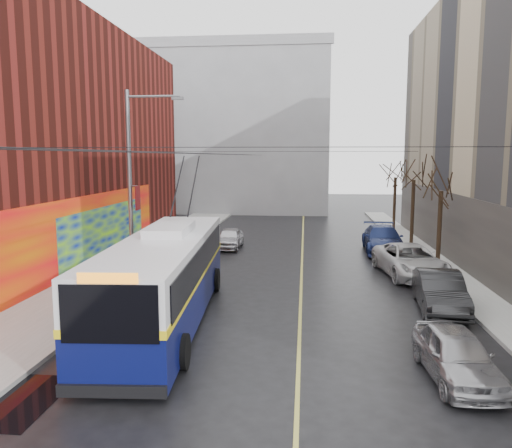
{
  "coord_description": "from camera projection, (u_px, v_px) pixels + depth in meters",
  "views": [
    {
      "loc": [
        1.62,
        -11.97,
        6.07
      ],
      "look_at": [
        -0.56,
        10.23,
        3.04
      ],
      "focal_mm": 35.0,
      "sensor_mm": 36.0,
      "label": 1
    }
  ],
  "objects": [
    {
      "name": "sidewalk_right",
      "position": [
        459.0,
        283.0,
        23.73
      ],
      "size": [
        2.0,
        60.0,
        0.15
      ],
      "primitive_type": "cube",
      "color": "gray",
      "rests_on": "ground"
    },
    {
      "name": "sidewalk_left",
      "position": [
        114.0,
        275.0,
        25.38
      ],
      "size": [
        4.0,
        60.0,
        0.15
      ],
      "primitive_type": "cube",
      "color": "gray",
      "rests_on": "ground"
    },
    {
      "name": "streetlight_pole",
      "position": [
        133.0,
        184.0,
        22.58
      ],
      "size": [
        2.65,
        0.6,
        9.0
      ],
      "color": "slate",
      "rests_on": "ground"
    },
    {
      "name": "tree_far",
      "position": [
        396.0,
        168.0,
        40.79
      ],
      "size": [
        3.2,
        3.2,
        6.57
      ],
      "color": "black",
      "rests_on": "ground"
    },
    {
      "name": "tree_mid",
      "position": [
        414.0,
        169.0,
        33.88
      ],
      "size": [
        3.2,
        3.2,
        6.68
      ],
      "color": "black",
      "rests_on": "ground"
    },
    {
      "name": "catenary_wires",
      "position": [
        228.0,
        153.0,
        26.75
      ],
      "size": [
        18.0,
        60.0,
        0.22
      ],
      "color": "black"
    },
    {
      "name": "ground",
      "position": [
        239.0,
        395.0,
        12.78
      ],
      "size": [
        140.0,
        140.0,
        0.0
      ],
      "primitive_type": "plane",
      "color": "black",
      "rests_on": "ground"
    },
    {
      "name": "lane_line",
      "position": [
        302.0,
        272.0,
        26.44
      ],
      "size": [
        0.12,
        50.0,
        0.01
      ],
      "primitive_type": "cube",
      "color": "#BFB74C",
      "rests_on": "ground"
    },
    {
      "name": "trolleybus",
      "position": [
        165.0,
        276.0,
        18.31
      ],
      "size": [
        3.66,
        13.03,
        6.11
      ],
      "rotation": [
        0.0,
        0.0,
        0.07
      ],
      "color": "#080D41",
      "rests_on": "ground"
    },
    {
      "name": "pedestrian_a",
      "position": [
        77.0,
        287.0,
        19.78
      ],
      "size": [
        0.53,
        0.66,
        1.56
      ],
      "primitive_type": "imported",
      "rotation": [
        0.0,
        0.0,
        1.26
      ],
      "color": "black",
      "rests_on": "sidewalk_left"
    },
    {
      "name": "pigeons_flying",
      "position": [
        196.0,
        124.0,
        21.79
      ],
      "size": [
        2.8,
        1.46,
        0.71
      ],
      "color": "slate"
    },
    {
      "name": "following_car",
      "position": [
        229.0,
        238.0,
        33.21
      ],
      "size": [
        1.66,
        3.93,
        1.33
      ],
      "primitive_type": "imported",
      "rotation": [
        0.0,
        0.0,
        -0.03
      ],
      "color": "silver",
      "rests_on": "ground"
    },
    {
      "name": "tree_near",
      "position": [
        442.0,
        177.0,
        27.01
      ],
      "size": [
        3.2,
        3.2,
        6.4
      ],
      "color": "black",
      "rests_on": "ground"
    },
    {
      "name": "parked_car_c",
      "position": [
        410.0,
        261.0,
        25.38
      ],
      "size": [
        3.4,
        6.07,
        1.61
      ],
      "primitive_type": "imported",
      "rotation": [
        0.0,
        0.0,
        0.13
      ],
      "color": "silver",
      "rests_on": "ground"
    },
    {
      "name": "pedestrian_b",
      "position": [
        134.0,
        253.0,
        26.12
      ],
      "size": [
        0.94,
        1.06,
        1.79
      ],
      "primitive_type": "imported",
      "rotation": [
        0.0,
        0.0,
        1.21
      ],
      "color": "black",
      "rests_on": "sidewalk_left"
    },
    {
      "name": "parked_car_b",
      "position": [
        440.0,
        291.0,
        19.75
      ],
      "size": [
        2.02,
        4.78,
        1.53
      ],
      "primitive_type": "imported",
      "rotation": [
        0.0,
        0.0,
        -0.09
      ],
      "color": "black",
      "rests_on": "ground"
    },
    {
      "name": "parked_car_a",
      "position": [
        456.0,
        355.0,
        13.62
      ],
      "size": [
        1.85,
        4.14,
        1.38
      ],
      "primitive_type": "imported",
      "rotation": [
        0.0,
        0.0,
        0.05
      ],
      "color": "#A1A2A6",
      "rests_on": "ground"
    },
    {
      "name": "puddle",
      "position": [
        11.0,
        400.0,
        12.49
      ],
      "size": [
        2.26,
        2.96,
        0.01
      ],
      "primitive_type": "cube",
      "color": "black",
      "rests_on": "ground"
    },
    {
      "name": "parked_car_d",
      "position": [
        383.0,
        239.0,
        31.81
      ],
      "size": [
        2.52,
        5.82,
        1.67
      ],
      "primitive_type": "imported",
      "rotation": [
        0.0,
        0.0,
        -0.03
      ],
      "color": "navy",
      "rests_on": "ground"
    },
    {
      "name": "building_far",
      "position": [
        238.0,
        130.0,
        56.51
      ],
      "size": [
        20.5,
        12.1,
        18.0
      ],
      "color": "gray",
      "rests_on": "ground"
    }
  ]
}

